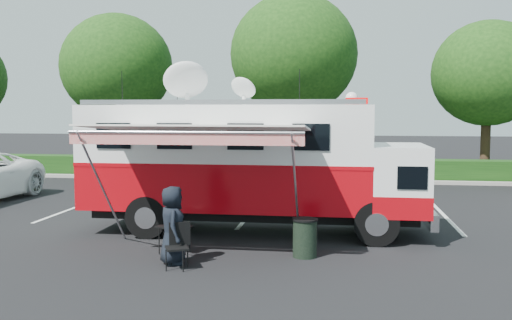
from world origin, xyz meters
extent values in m
plane|color=black|center=(0.00, 0.00, 0.00)|extent=(120.00, 120.00, 0.00)
cube|color=#9E998E|center=(4.00, 11.00, 0.07)|extent=(60.00, 0.35, 0.15)
cube|color=black|center=(4.00, 11.90, 0.50)|extent=(60.00, 1.20, 1.00)
cylinder|color=black|center=(-9.00, 13.00, 2.20)|extent=(0.44, 0.44, 4.40)
ellipsoid|color=#14380F|center=(-9.00, 13.00, 5.46)|extent=(5.63, 5.63, 5.35)
cylinder|color=black|center=(0.00, 13.00, 2.40)|extent=(0.44, 0.44, 4.80)
ellipsoid|color=#14380F|center=(0.00, 13.00, 5.95)|extent=(6.14, 6.14, 5.84)
cylinder|color=black|center=(9.00, 13.00, 2.00)|extent=(0.44, 0.44, 4.00)
ellipsoid|color=#14380F|center=(9.00, 13.00, 4.96)|extent=(5.12, 5.12, 4.86)
cube|color=silver|center=(-6.50, 3.00, 0.00)|extent=(0.12, 5.50, 0.01)
cube|color=silver|center=(-0.50, 3.00, 0.00)|extent=(0.12, 5.50, 0.01)
cube|color=silver|center=(5.50, 3.00, 0.00)|extent=(0.12, 5.50, 0.01)
cube|color=black|center=(0.00, 0.00, 0.54)|extent=(8.50, 1.38, 0.30)
cylinder|color=black|center=(3.16, -1.09, 0.54)|extent=(1.09, 0.32, 1.09)
cylinder|color=black|center=(3.16, 1.09, 0.54)|extent=(1.09, 0.32, 1.09)
cylinder|color=black|center=(-2.57, -1.09, 0.54)|extent=(1.09, 0.32, 1.09)
cylinder|color=black|center=(-2.57, 1.09, 0.54)|extent=(1.09, 0.32, 1.09)
cube|color=silver|center=(4.50, 0.00, 0.59)|extent=(0.20, 2.47, 0.40)
cube|color=white|center=(3.76, 0.00, 1.53)|extent=(1.38, 2.47, 1.68)
cube|color=#AA060E|center=(3.76, 0.00, 0.94)|extent=(1.40, 2.49, 0.54)
cube|color=black|center=(4.40, 0.00, 1.83)|extent=(0.12, 2.17, 0.69)
cube|color=#AA060E|center=(-0.69, 0.00, 1.29)|extent=(7.52, 2.47, 1.19)
cube|color=#AA060E|center=(-0.69, 0.00, 1.88)|extent=(7.54, 2.49, 0.10)
cube|color=white|center=(-0.69, 0.00, 2.62)|extent=(7.52, 2.47, 1.38)
cube|color=white|center=(-0.69, 0.00, 3.35)|extent=(7.52, 2.47, 0.08)
cube|color=#CC0505|center=(2.67, 0.00, 3.49)|extent=(0.54, 0.94, 0.16)
sphere|color=white|center=(2.57, 0.99, 3.59)|extent=(0.34, 0.34, 0.34)
ellipsoid|color=white|center=(-1.78, -0.15, 4.05)|extent=(1.19, 1.19, 0.36)
ellipsoid|color=white|center=(-0.30, 0.20, 3.86)|extent=(0.69, 0.69, 0.20)
cylinder|color=black|center=(-3.76, 0.40, 3.86)|extent=(0.02, 0.02, 0.99)
cylinder|color=black|center=(-2.18, 0.40, 3.86)|extent=(0.02, 0.02, 0.99)
cylinder|color=black|center=(1.19, 0.40, 3.86)|extent=(0.02, 0.02, 0.99)
cube|color=white|center=(-0.89, -2.42, 2.87)|extent=(4.94, 2.37, 0.21)
cube|color=red|center=(-0.89, -3.59, 2.69)|extent=(4.94, 0.04, 0.28)
cylinder|color=#B2B2B7|center=(-0.89, -3.61, 2.81)|extent=(4.94, 0.07, 0.07)
cylinder|color=#B2B2B7|center=(-3.11, -2.50, 1.41)|extent=(0.05, 2.56, 2.85)
cylinder|color=#B2B2B7|center=(1.33, -2.50, 1.41)|extent=(0.05, 2.56, 2.85)
imported|color=black|center=(-1.22, -3.37, 0.00)|extent=(0.76, 0.94, 1.67)
cube|color=black|center=(-1.45, -2.45, 0.61)|extent=(0.88, 0.76, 0.03)
cylinder|color=black|center=(-1.76, -2.64, 0.30)|extent=(0.02, 0.02, 0.61)
cylinder|color=black|center=(-1.76, -2.26, 0.30)|extent=(0.02, 0.02, 0.61)
cylinder|color=black|center=(-1.15, -2.64, 0.30)|extent=(0.02, 0.02, 0.61)
cylinder|color=black|center=(-1.15, -2.26, 0.30)|extent=(0.02, 0.02, 0.61)
cube|color=silver|center=(-1.50, -2.40, 0.63)|extent=(0.19, 0.26, 0.01)
cube|color=black|center=(-1.01, -3.76, 0.44)|extent=(0.59, 0.59, 0.04)
cube|color=black|center=(-1.01, -3.53, 0.69)|extent=(0.42, 0.22, 0.49)
cylinder|color=black|center=(-1.19, -3.93, 0.22)|extent=(0.02, 0.02, 0.44)
cylinder|color=black|center=(-1.19, -3.58, 0.22)|extent=(0.02, 0.02, 0.44)
cylinder|color=black|center=(-0.83, -3.93, 0.22)|extent=(0.02, 0.02, 0.44)
cylinder|color=black|center=(-0.83, -3.58, 0.22)|extent=(0.02, 0.02, 0.44)
cylinder|color=black|center=(1.52, -2.38, 0.41)|extent=(0.54, 0.54, 0.82)
cylinder|color=black|center=(1.52, -2.38, 0.84)|extent=(0.58, 0.58, 0.04)
camera|label=1|loc=(2.27, -14.87, 3.26)|focal=40.00mm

